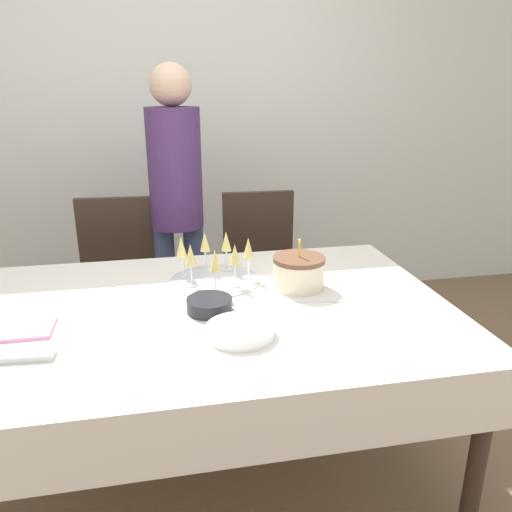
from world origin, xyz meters
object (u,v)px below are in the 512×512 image
birthday_cake (299,272)px  plate_stack_dessert (210,305)px  dining_chair_far_left (118,281)px  dining_chair_far_right (262,271)px  champagne_tray (215,263)px  person_standing (176,191)px  plate_stack_main (240,331)px

birthday_cake → plate_stack_dessert: bearing=-157.4°
dining_chair_far_left → dining_chair_far_right: size_ratio=1.00×
birthday_cake → champagne_tray: (-0.32, 0.13, 0.01)m
champagne_tray → person_standing: person_standing is taller
champagne_tray → plate_stack_dessert: bearing=-100.6°
birthday_cake → plate_stack_dessert: size_ratio=1.26×
birthday_cake → champagne_tray: size_ratio=0.55×
dining_chair_far_left → person_standing: bearing=14.4°
dining_chair_far_right → person_standing: (-0.45, 0.09, 0.45)m
plate_stack_main → plate_stack_dessert: size_ratio=1.35×
birthday_cake → dining_chair_far_right: bearing=88.9°
dining_chair_far_right → plate_stack_main: dining_chair_far_right is taller
dining_chair_far_right → plate_stack_main: size_ratio=4.30×
dining_chair_far_left → plate_stack_main: size_ratio=4.30×
birthday_cake → plate_stack_main: birthday_cake is taller
dining_chair_far_left → birthday_cake: dining_chair_far_left is taller
person_standing → birthday_cake: bearing=-63.7°
dining_chair_far_right → birthday_cake: dining_chair_far_right is taller
dining_chair_far_right → plate_stack_dessert: bearing=-112.3°
plate_stack_main → birthday_cake: bearing=50.4°
dining_chair_far_right → plate_stack_dessert: dining_chair_far_right is taller
dining_chair_far_left → champagne_tray: bearing=-55.6°
plate_stack_main → dining_chair_far_right: bearing=74.8°
dining_chair_far_right → birthday_cake: size_ratio=4.63×
plate_stack_main → plate_stack_dessert: bearing=110.6°
birthday_cake → champagne_tray: bearing=157.7°
dining_chair_far_right → champagne_tray: 0.80m
dining_chair_far_left → person_standing: (0.34, 0.09, 0.45)m
birthday_cake → champagne_tray: birthday_cake is taller
plate_stack_dessert → person_standing: 1.05m
plate_stack_main → plate_stack_dessert: plate_stack_dessert is taller
champagne_tray → dining_chair_far_right: bearing=63.1°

